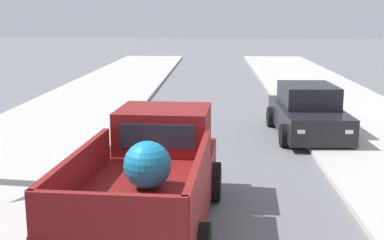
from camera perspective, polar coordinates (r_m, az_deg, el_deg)
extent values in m
cube|color=beige|center=(15.01, -17.71, -2.24)|extent=(4.79, 60.00, 0.12)
cube|color=silver|center=(14.70, -14.07, -2.36)|extent=(0.16, 60.00, 0.10)
cube|color=silver|center=(14.62, 18.08, -2.67)|extent=(0.16, 60.00, 0.10)
cube|color=maroon|center=(8.47, -4.87, -8.60)|extent=(2.23, 5.21, 0.80)
cube|color=maroon|center=(9.76, -3.18, -0.94)|extent=(1.81, 1.60, 0.80)
cube|color=#283342|center=(9.03, -3.96, -1.87)|extent=(1.38, 0.14, 0.44)
cube|color=#283342|center=(10.49, -2.52, 0.07)|extent=(1.46, 0.15, 0.48)
cube|color=maroon|center=(7.70, -12.88, -5.63)|extent=(0.30, 3.30, 0.56)
cube|color=maroon|center=(7.32, 0.80, -6.23)|extent=(0.30, 3.30, 0.56)
cube|color=maroon|center=(5.95, -9.63, -10.72)|extent=(1.88, 0.21, 0.56)
cylinder|color=black|center=(10.16, -8.68, -6.51)|extent=(0.31, 0.77, 0.76)
cylinder|color=black|center=(9.86, 2.49, -6.96)|extent=(0.31, 0.77, 0.76)
sphere|color=#198CBF|center=(7.55, -5.05, -5.08)|extent=(0.72, 0.72, 0.72)
cube|color=black|center=(15.43, 12.93, 0.20)|extent=(1.90, 4.26, 0.72)
cube|color=black|center=(15.40, 12.96, 2.75)|extent=(1.59, 2.15, 0.64)
cube|color=#283342|center=(14.47, 13.76, 2.07)|extent=(1.37, 0.13, 0.52)
cube|color=#283342|center=(16.35, 12.25, 3.22)|extent=(1.34, 0.13, 0.50)
cylinder|color=black|center=(14.47, 17.46, -1.68)|extent=(0.24, 0.65, 0.64)
cylinder|color=black|center=(14.05, 10.39, -1.71)|extent=(0.24, 0.65, 0.64)
cylinder|color=black|center=(16.92, 14.96, 0.35)|extent=(0.24, 0.65, 0.64)
cylinder|color=black|center=(16.56, 8.90, 0.38)|extent=(0.24, 0.65, 0.64)
cube|color=red|center=(17.57, 13.53, 1.91)|extent=(0.20, 0.05, 0.12)
cube|color=white|center=(13.57, 17.34, -1.29)|extent=(0.20, 0.05, 0.10)
cube|color=red|center=(17.33, 9.44, 1.95)|extent=(0.20, 0.05, 0.12)
cube|color=white|center=(13.27, 12.23, -1.31)|extent=(0.20, 0.05, 0.10)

